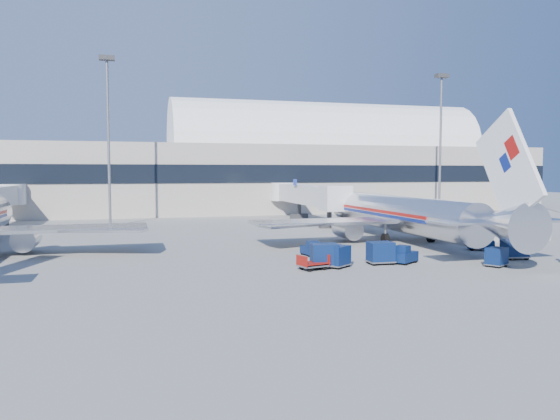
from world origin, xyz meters
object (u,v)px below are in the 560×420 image
object	(u,v)px
barrier_mid	(512,237)
cart_train_a	(381,252)
cart_solo_far	(515,248)
cart_open_red	(313,264)
barrier_far	(538,236)
mast_west	(108,115)
mast_east	(441,124)
barrier_near	(485,238)
tug_right	(479,243)
tug_lead	(405,255)
jetbridge_near	(304,195)
cart_solo_near	(496,257)
airliner_main	(404,214)
cart_train_b	(337,256)
tug_left	(310,249)
cart_train_c	(324,255)

from	to	relation	value
barrier_mid	cart_train_a	distance (m)	21.86
cart_solo_far	cart_open_red	world-z (taller)	cart_solo_far
barrier_far	mast_west	bearing A→B (deg)	147.88
mast_east	barrier_far	world-z (taller)	mast_east
mast_west	barrier_near	bearing A→B (deg)	-36.38
mast_east	tug_right	xyz separation A→B (m)	(-16.03, -32.71, -14.09)
tug_lead	cart_open_red	bearing A→B (deg)	151.30
jetbridge_near	barrier_far	distance (m)	33.63
barrier_mid	cart_solo_near	bearing A→B (deg)	-132.22
airliner_main	barrier_near	bearing A→B (deg)	-17.39
cart_solo_near	mast_east	bearing A→B (deg)	34.87
jetbridge_near	mast_east	xyz separation A→B (m)	(22.40, -0.81, 10.86)
tug_right	cart_solo_near	xyz separation A→B (m)	(-4.27, -8.07, 0.08)
airliner_main	cart_train_b	size ratio (longest dim) A/B	15.49
barrier_near	tug_left	distance (m)	20.72
tug_left	airliner_main	bearing A→B (deg)	-71.55
airliner_main	mast_west	xyz separation A→B (m)	(-30.00, 25.49, 11.87)
barrier_mid	tug_left	bearing A→B (deg)	-171.02
barrier_near	tug_left	xyz separation A→B (m)	(-20.38, -3.74, 0.15)
airliner_main	cart_solo_far	size ratio (longest dim) A/B	16.72
airliner_main	mast_east	bearing A→B (deg)	51.89
barrier_mid	cart_solo_far	size ratio (longest dim) A/B	1.35
airliner_main	cart_train_b	bearing A→B (deg)	-134.91
tug_lead	cart_open_red	size ratio (longest dim) A/B	1.05
barrier_mid	cart_open_red	size ratio (longest dim) A/B	1.23
barrier_mid	barrier_far	world-z (taller)	same
tug_right	jetbridge_near	bearing A→B (deg)	128.82
mast_east	tug_right	world-z (taller)	mast_east
barrier_near	tug_lead	size ratio (longest dim) A/B	1.18
mast_east	tug_right	size ratio (longest dim) A/B	8.56
barrier_near	cart_train_a	world-z (taller)	cart_train_a
barrier_near	cart_train_c	bearing A→B (deg)	-155.45
barrier_near	cart_train_c	xyz separation A→B (m)	(-21.30, -9.73, 0.54)
mast_east	cart_train_c	xyz separation A→B (m)	(-33.30, -37.73, -13.80)
cart_train_a	airliner_main	bearing A→B (deg)	56.45
barrier_far	cart_open_red	distance (m)	30.76
barrier_far	cart_train_a	bearing A→B (deg)	-157.85
jetbridge_near	cart_solo_far	xyz separation A→B (m)	(5.94, -38.87, -2.99)
barrier_near	tug_left	world-z (taller)	tug_left
cart_train_b	cart_train_c	xyz separation A→B (m)	(-1.01, 0.10, 0.09)
tug_left	cart_open_red	xyz separation A→B (m)	(-2.00, -6.55, -0.20)
mast_west	cart_train_b	distance (m)	44.02
tug_lead	cart_train_a	bearing A→B (deg)	140.38
mast_east	tug_right	bearing A→B (deg)	-116.11
jetbridge_near	tug_left	bearing A→B (deg)	-107.05
airliner_main	mast_west	distance (m)	41.12
barrier_mid	barrier_near	bearing A→B (deg)	180.00
cart_train_a	cart_solo_far	world-z (taller)	cart_train_a
barrier_mid	cart_solo_far	distance (m)	12.72
airliner_main	mast_west	size ratio (longest dim) A/B	1.65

